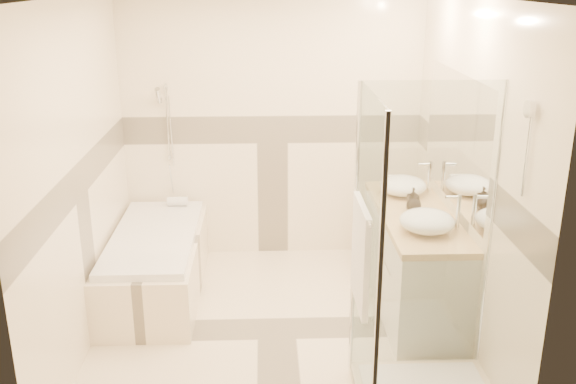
{
  "coord_description": "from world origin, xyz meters",
  "views": [
    {
      "loc": [
        -0.08,
        -4.43,
        2.64
      ],
      "look_at": [
        0.1,
        0.25,
        1.05
      ],
      "focal_mm": 40.0,
      "sensor_mm": 36.0,
      "label": 1
    }
  ],
  "objects_px": {
    "amenity_bottle_a": "(413,199)",
    "shower_enclosure": "(413,336)",
    "vessel_sink_near": "(403,186)",
    "vessel_sink_far": "(427,221)",
    "amenity_bottle_b": "(414,202)",
    "bathtub": "(156,260)",
    "vanity": "(413,261)"
  },
  "relations": [
    {
      "from": "vanity",
      "to": "vessel_sink_near",
      "type": "height_order",
      "value": "vessel_sink_near"
    },
    {
      "from": "vanity",
      "to": "vessel_sink_far",
      "type": "relative_size",
      "value": 3.99
    },
    {
      "from": "vessel_sink_near",
      "to": "vessel_sink_far",
      "type": "xyz_separation_m",
      "value": [
        0.0,
        -0.84,
        0.0
      ]
    },
    {
      "from": "vessel_sink_near",
      "to": "amenity_bottle_a",
      "type": "distance_m",
      "value": 0.38
    },
    {
      "from": "shower_enclosure",
      "to": "amenity_bottle_a",
      "type": "bearing_deg",
      "value": 78.4
    },
    {
      "from": "vessel_sink_near",
      "to": "amenity_bottle_a",
      "type": "relative_size",
      "value": 2.18
    },
    {
      "from": "vessel_sink_far",
      "to": "amenity_bottle_a",
      "type": "relative_size",
      "value": 2.21
    },
    {
      "from": "shower_enclosure",
      "to": "amenity_bottle_b",
      "type": "relative_size",
      "value": 13.18
    },
    {
      "from": "bathtub",
      "to": "shower_enclosure",
      "type": "distance_m",
      "value": 2.47
    },
    {
      "from": "amenity_bottle_a",
      "to": "shower_enclosure",
      "type": "bearing_deg",
      "value": -101.6
    },
    {
      "from": "amenity_bottle_a",
      "to": "bathtub",
      "type": "bearing_deg",
      "value": 172.19
    },
    {
      "from": "amenity_bottle_b",
      "to": "vessel_sink_near",
      "type": "bearing_deg",
      "value": 90.0
    },
    {
      "from": "vessel_sink_near",
      "to": "amenity_bottle_b",
      "type": "height_order",
      "value": "vessel_sink_near"
    },
    {
      "from": "vanity",
      "to": "amenity_bottle_a",
      "type": "relative_size",
      "value": 8.84
    },
    {
      "from": "vanity",
      "to": "vessel_sink_far",
      "type": "distance_m",
      "value": 0.65
    },
    {
      "from": "shower_enclosure",
      "to": "vessel_sink_far",
      "type": "relative_size",
      "value": 5.03
    },
    {
      "from": "vessel_sink_near",
      "to": "vanity",
      "type": "bearing_deg",
      "value": -87.39
    },
    {
      "from": "vessel_sink_far",
      "to": "amenity_bottle_b",
      "type": "xyz_separation_m",
      "value": [
        0.0,
        0.42,
        -0.0
      ]
    },
    {
      "from": "vessel_sink_near",
      "to": "vessel_sink_far",
      "type": "distance_m",
      "value": 0.84
    },
    {
      "from": "vessel_sink_near",
      "to": "vessel_sink_far",
      "type": "height_order",
      "value": "vessel_sink_far"
    },
    {
      "from": "bathtub",
      "to": "vessel_sink_near",
      "type": "bearing_deg",
      "value": 2.35
    },
    {
      "from": "bathtub",
      "to": "amenity_bottle_b",
      "type": "distance_m",
      "value": 2.24
    },
    {
      "from": "vanity",
      "to": "amenity_bottle_a",
      "type": "distance_m",
      "value": 0.52
    },
    {
      "from": "shower_enclosure",
      "to": "vessel_sink_near",
      "type": "relative_size",
      "value": 5.11
    },
    {
      "from": "vessel_sink_far",
      "to": "amenity_bottle_b",
      "type": "bearing_deg",
      "value": 90.0
    },
    {
      "from": "vanity",
      "to": "shower_enclosure",
      "type": "xyz_separation_m",
      "value": [
        -0.29,
        -1.27,
        0.08
      ]
    },
    {
      "from": "bathtub",
      "to": "vessel_sink_far",
      "type": "bearing_deg",
      "value": -19.5
    },
    {
      "from": "amenity_bottle_a",
      "to": "vanity",
      "type": "bearing_deg",
      "value": -70.99
    },
    {
      "from": "amenity_bottle_a",
      "to": "amenity_bottle_b",
      "type": "bearing_deg",
      "value": -90.0
    },
    {
      "from": "bathtub",
      "to": "vessel_sink_near",
      "type": "distance_m",
      "value": 2.22
    },
    {
      "from": "bathtub",
      "to": "vanity",
      "type": "height_order",
      "value": "vanity"
    },
    {
      "from": "bathtub",
      "to": "amenity_bottle_b",
      "type": "relative_size",
      "value": 10.98
    }
  ]
}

